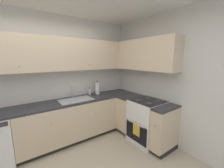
% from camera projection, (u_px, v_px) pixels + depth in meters
% --- Properties ---
extents(wall_back, '(4.14, 0.05, 2.62)m').
position_uv_depth(wall_back, '(42.00, 80.00, 2.81)').
color(wall_back, silver).
rests_on(wall_back, ground_plane).
extents(wall_right, '(0.05, 3.31, 2.62)m').
position_uv_depth(wall_right, '(174.00, 81.00, 2.68)').
color(wall_right, silver).
rests_on(wall_right, ground_plane).
extents(lower_cabinets_back, '(1.99, 0.62, 0.85)m').
position_uv_depth(lower_cabinets_back, '(70.00, 121.00, 2.95)').
color(lower_cabinets_back, beige).
rests_on(lower_cabinets_back, ground_plane).
extents(countertop_back, '(3.20, 0.60, 0.03)m').
position_uv_depth(countertop_back, '(69.00, 102.00, 2.87)').
color(countertop_back, '#2D2D33').
rests_on(countertop_back, lower_cabinets_back).
extents(lower_cabinets_right, '(0.62, 1.22, 0.85)m').
position_uv_depth(lower_cabinets_right, '(143.00, 120.00, 3.02)').
color(lower_cabinets_right, beige).
rests_on(lower_cabinets_right, ground_plane).
extents(countertop_right, '(0.60, 1.22, 0.03)m').
position_uv_depth(countertop_right, '(143.00, 101.00, 2.94)').
color(countertop_right, '#2D2D33').
rests_on(countertop_right, lower_cabinets_right).
extents(oven_range, '(0.68, 0.62, 1.03)m').
position_uv_depth(oven_range, '(147.00, 121.00, 2.93)').
color(oven_range, white).
rests_on(oven_range, ground_plane).
extents(upper_cabinets_back, '(2.88, 0.34, 0.65)m').
position_uv_depth(upper_cabinets_back, '(56.00, 54.00, 2.72)').
color(upper_cabinets_back, beige).
extents(upper_cabinets_right, '(0.32, 1.77, 0.65)m').
position_uv_depth(upper_cabinets_right, '(140.00, 55.00, 3.06)').
color(upper_cabinets_right, beige).
extents(sink, '(0.69, 0.40, 0.10)m').
position_uv_depth(sink, '(76.00, 102.00, 2.93)').
color(sink, '#B7B7BC').
rests_on(sink, countertop_back).
extents(faucet, '(0.07, 0.16, 0.25)m').
position_uv_depth(faucet, '(73.00, 91.00, 3.07)').
color(faucet, silver).
rests_on(faucet, countertop_back).
extents(soap_bottle, '(0.05, 0.05, 0.18)m').
position_uv_depth(soap_bottle, '(90.00, 92.00, 3.32)').
color(soap_bottle, silver).
rests_on(soap_bottle, countertop_back).
extents(paper_towel_roll, '(0.11, 0.11, 0.34)m').
position_uv_depth(paper_towel_roll, '(97.00, 88.00, 3.41)').
color(paper_towel_roll, white).
rests_on(paper_towel_roll, countertop_back).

